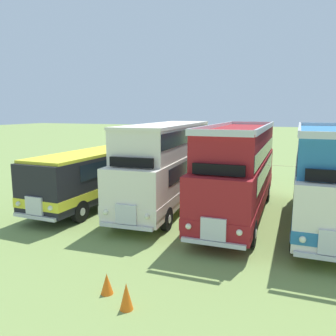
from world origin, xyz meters
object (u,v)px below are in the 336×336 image
object	(u,v)px
bus_fourth_in_row	(326,175)
cone_near_end	(126,296)
bus_second_in_row	(167,162)
bus_third_in_row	(239,169)
cone_mid_row	(107,284)
bus_first_in_row	(106,170)

from	to	relation	value
bus_fourth_in_row	cone_near_end	world-z (taller)	bus_fourth_in_row
bus_second_in_row	cone_near_end	world-z (taller)	bus_second_in_row
bus_third_in_row	cone_mid_row	size ratio (longest dim) A/B	17.78
bus_second_in_row	bus_fourth_in_row	bearing A→B (deg)	-2.77
bus_third_in_row	bus_fourth_in_row	xyz separation A→B (m)	(3.86, -0.18, -0.00)
bus_first_in_row	bus_fourth_in_row	world-z (taller)	bus_fourth_in_row
cone_mid_row	bus_first_in_row	bearing A→B (deg)	121.35
bus_third_in_row	bus_fourth_in_row	world-z (taller)	same
cone_near_end	cone_mid_row	size ratio (longest dim) A/B	1.21
bus_third_in_row	cone_mid_row	xyz separation A→B (m)	(-2.18, -8.80, -2.06)
bus_fourth_in_row	cone_mid_row	size ratio (longest dim) A/B	16.78
bus_third_in_row	bus_second_in_row	bearing A→B (deg)	177.07
bus_first_in_row	bus_second_in_row	xyz separation A→B (m)	(3.85, -0.09, 0.71)
bus_first_in_row	cone_near_end	world-z (taller)	bus_first_in_row
bus_third_in_row	bus_fourth_in_row	distance (m)	3.86
bus_first_in_row	bus_fourth_in_row	distance (m)	11.60
cone_near_end	bus_fourth_in_row	bearing A→B (deg)	60.55
bus_first_in_row	bus_third_in_row	xyz separation A→B (m)	(7.71, -0.29, 0.60)
cone_mid_row	bus_third_in_row	bearing A→B (deg)	76.10
bus_second_in_row	bus_fourth_in_row	xyz separation A→B (m)	(7.72, -0.37, -0.11)
bus_first_in_row	cone_mid_row	world-z (taller)	bus_first_in_row
bus_first_in_row	bus_third_in_row	bearing A→B (deg)	-2.13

